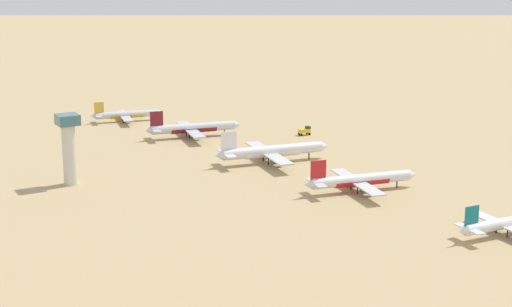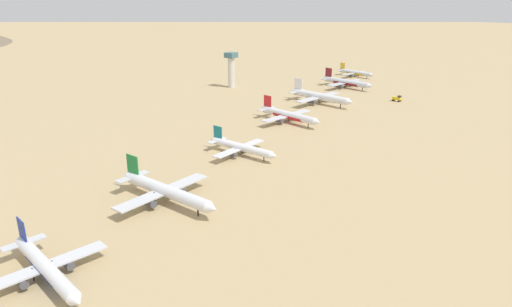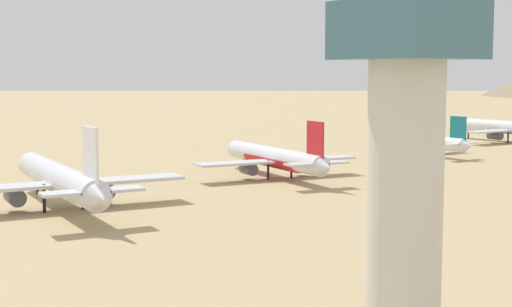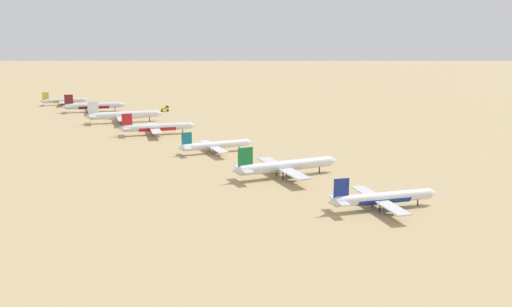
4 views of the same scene
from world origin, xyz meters
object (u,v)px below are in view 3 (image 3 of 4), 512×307
parked_jet_3 (275,158)px  parked_jet_1 (508,128)px  parked_jet_4 (59,179)px  control_tower (405,173)px  parked_jet_2 (417,141)px

parked_jet_3 → parked_jet_1: bearing=-79.9°
parked_jet_3 → parked_jet_4: parked_jet_4 is taller
parked_jet_1 → parked_jet_3: bearing=100.1°
parked_jet_3 → control_tower: 99.75m
parked_jet_1 → parked_jet_4: parked_jet_4 is taller
parked_jet_3 → control_tower: control_tower is taller
parked_jet_3 → parked_jet_4: 47.72m
parked_jet_1 → control_tower: control_tower is taller
parked_jet_1 → parked_jet_2: bearing=98.7°
parked_jet_3 → control_tower: size_ratio=1.68×
parked_jet_2 → control_tower: size_ratio=1.47×
parked_jet_1 → control_tower: size_ratio=1.81×
parked_jet_2 → parked_jet_3: size_ratio=0.87×
parked_jet_1 → parked_jet_4: size_ratio=0.96×
parked_jet_3 → control_tower: bearing=145.8°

